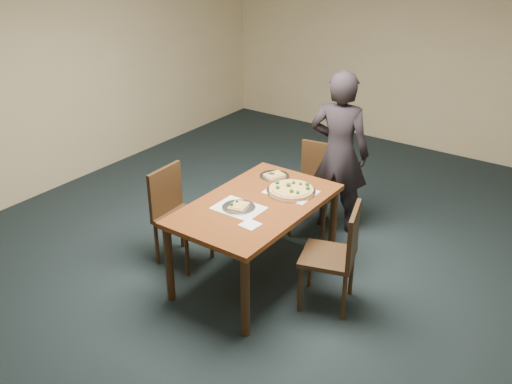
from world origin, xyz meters
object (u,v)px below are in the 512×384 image
Objects in this scene: dining_table at (256,212)px; slice_plate_far at (274,176)px; slice_plate_near at (239,207)px; chair_far at (317,183)px; chair_left at (176,210)px; pizza_pan at (291,190)px; diner at (339,153)px; chair_right at (338,251)px.

dining_table is 0.56m from slice_plate_far.
chair_far is at bearing 87.94° from slice_plate_near.
chair_far and chair_left have the same top height.
chair_far is at bearing 74.76° from slice_plate_far.
slice_plate_near is at bearing -110.88° from pizza_pan.
chair_far is 0.38m from diner.
slice_plate_far is at bearing 57.35° from diner.
chair_far is at bearing 90.85° from dining_table.
diner is (0.14, 0.17, 0.31)m from chair_far.
pizza_pan is at bearing -132.36° from chair_right.
chair_right is (1.54, 0.22, 0.00)m from chair_left.
dining_table is 0.91× the size of diner.
slice_plate_far is (-0.93, 0.48, 0.25)m from chair_right.
diner is (0.13, 1.24, 0.17)m from dining_table.
chair_right is 3.25× the size of slice_plate_far.
chair_right reaches higher than pizza_pan.
dining_table is 5.36× the size of slice_plate_near.
pizza_pan is at bearing -31.37° from slice_plate_far.
chair_right is 0.75m from pizza_pan.
diner is 3.81× the size of pizza_pan.
chair_right is at bearing 107.94° from diner.
diner is (-0.64, 1.19, 0.31)m from chair_right.
dining_table is 1.65× the size of chair_far.
diner reaches higher than pizza_pan.
pizza_pan is 0.55m from slice_plate_near.
chair_left is at bearing 47.16° from diner.
slice_plate_far is (-0.17, 0.53, 0.10)m from dining_table.
pizza_pan is 1.55× the size of slice_plate_far.
pizza_pan is at bearing 80.09° from diner.
slice_plate_near is at bearing -92.82° from chair_right.
slice_plate_near is (0.72, 0.01, 0.25)m from chair_left.
pizza_pan reaches higher than slice_plate_near.
slice_plate_near is at bearing -101.70° from chair_far.
slice_plate_near is (-0.04, -1.24, 0.25)m from chair_far.
pizza_pan is (0.91, 0.52, 0.26)m from chair_left.
pizza_pan is (0.13, 0.35, 0.11)m from dining_table.
slice_plate_far is at bearing -114.89° from chair_far.
diner reaches higher than chair_left.
pizza_pan is at bearing -62.74° from chair_left.
dining_table is 1.65× the size of chair_left.
chair_right is 1.39m from diner.
diner reaches higher than slice_plate_near.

